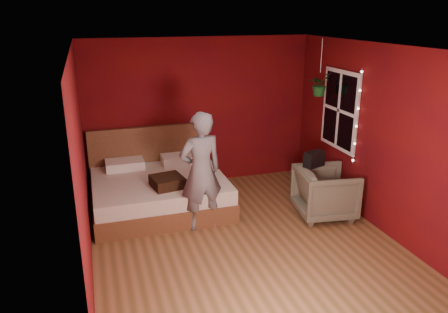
% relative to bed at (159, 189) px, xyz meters
% --- Properties ---
extents(floor, '(4.50, 4.50, 0.00)m').
position_rel_bed_xyz_m(floor, '(0.91, -1.42, -0.30)').
color(floor, brown).
rests_on(floor, ground).
extents(room_walls, '(4.04, 4.54, 2.62)m').
position_rel_bed_xyz_m(room_walls, '(0.91, -1.42, 1.38)').
color(room_walls, '#660D0A').
rests_on(room_walls, ground).
extents(window, '(0.05, 0.97, 1.27)m').
position_rel_bed_xyz_m(window, '(2.88, -0.52, 1.20)').
color(window, white).
rests_on(window, room_walls).
extents(fairy_lights, '(0.04, 0.04, 1.45)m').
position_rel_bed_xyz_m(fairy_lights, '(2.85, -1.04, 1.20)').
color(fairy_lights, silver).
rests_on(fairy_lights, room_walls).
extents(bed, '(2.07, 1.76, 1.14)m').
position_rel_bed_xyz_m(bed, '(0.00, 0.00, 0.00)').
color(bed, brown).
rests_on(bed, ground).
extents(person, '(0.69, 0.51, 1.73)m').
position_rel_bed_xyz_m(person, '(0.47, -0.92, 0.57)').
color(person, slate).
rests_on(person, ground).
extents(armchair, '(0.94, 0.92, 0.76)m').
position_rel_bed_xyz_m(armchair, '(2.37, -1.12, 0.09)').
color(armchair, '#676751').
rests_on(armchair, ground).
extents(handbag, '(0.36, 0.26, 0.23)m').
position_rel_bed_xyz_m(handbag, '(2.23, -0.95, 0.58)').
color(handbag, black).
rests_on(handbag, armchair).
extents(throw_pillow, '(0.51, 0.51, 0.16)m').
position_rel_bed_xyz_m(throw_pillow, '(0.06, -0.49, 0.30)').
color(throw_pillow, black).
rests_on(throw_pillow, bed).
extents(hanging_plant, '(0.43, 0.41, 0.91)m').
position_rel_bed_xyz_m(hanging_plant, '(2.66, -0.21, 1.58)').
color(hanging_plant, silver).
rests_on(hanging_plant, room_walls).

